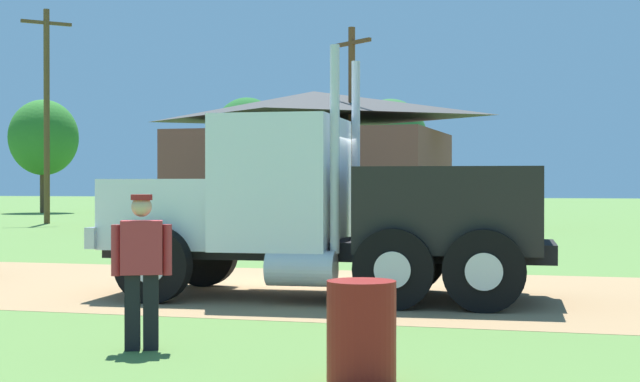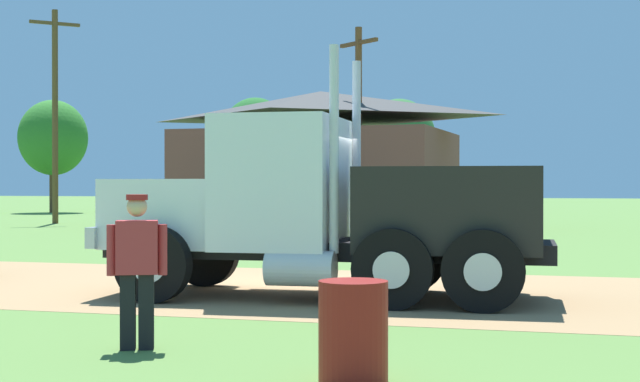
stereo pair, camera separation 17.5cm
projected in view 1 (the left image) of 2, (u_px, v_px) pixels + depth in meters
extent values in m
plane|color=#557B38|center=(284.00, 289.00, 15.60)|extent=(200.00, 200.00, 0.00)
cube|color=#A07C53|center=(284.00, 289.00, 15.60)|extent=(120.00, 6.99, 0.01)
cube|color=black|center=(329.00, 249.00, 14.43)|extent=(6.89, 1.95, 0.28)
cube|color=white|center=(175.00, 213.00, 14.93)|extent=(1.92, 2.15, 1.08)
cube|color=silver|center=(120.00, 234.00, 15.13)|extent=(0.29, 2.25, 0.32)
cube|color=white|center=(283.00, 183.00, 14.57)|extent=(1.89, 2.44, 2.04)
cube|color=#2D3D4C|center=(228.00, 157.00, 14.75)|extent=(0.15, 1.95, 0.90)
cylinder|color=silver|center=(335.00, 149.00, 13.46)|extent=(0.14, 0.14, 3.01)
cylinder|color=silver|center=(356.00, 153.00, 15.27)|extent=(0.14, 0.14, 3.01)
cylinder|color=silver|center=(301.00, 268.00, 13.47)|extent=(1.03, 0.58, 0.52)
cube|color=black|center=(451.00, 209.00, 14.05)|extent=(2.79, 2.49, 1.25)
cylinder|color=black|center=(153.00, 265.00, 13.78)|extent=(1.16, 0.37, 1.14)
cylinder|color=silver|center=(149.00, 265.00, 13.62)|extent=(0.52, 0.07, 0.51)
cylinder|color=black|center=(204.00, 253.00, 16.07)|extent=(1.16, 0.37, 1.14)
cylinder|color=silver|center=(207.00, 252.00, 16.22)|extent=(0.52, 0.07, 0.51)
cylinder|color=black|center=(484.00, 271.00, 12.81)|extent=(1.16, 0.37, 1.14)
cylinder|color=silver|center=(484.00, 272.00, 12.65)|extent=(0.52, 0.07, 0.51)
cylinder|color=black|center=(488.00, 257.00, 15.09)|extent=(1.16, 0.37, 1.14)
cylinder|color=silver|center=(489.00, 257.00, 15.25)|extent=(0.52, 0.07, 0.51)
cylinder|color=black|center=(394.00, 269.00, 13.06)|extent=(1.16, 0.37, 1.14)
cylinder|color=silver|center=(392.00, 270.00, 12.90)|extent=(0.52, 0.07, 0.51)
cylinder|color=black|center=(411.00, 256.00, 15.34)|extent=(1.16, 0.37, 1.14)
cylinder|color=silver|center=(412.00, 255.00, 15.50)|extent=(0.52, 0.07, 0.51)
cube|color=#B22D33|center=(142.00, 247.00, 9.92)|extent=(0.51, 0.41, 0.57)
sphere|color=tan|center=(142.00, 207.00, 9.92)|extent=(0.22, 0.22, 0.22)
cylinder|color=maroon|center=(142.00, 197.00, 9.91)|extent=(0.23, 0.23, 0.06)
cube|color=black|center=(151.00, 312.00, 9.94)|extent=(0.22, 0.23, 0.80)
cube|color=black|center=(133.00, 312.00, 9.91)|extent=(0.22, 0.23, 0.80)
cylinder|color=#B22D33|center=(167.00, 250.00, 9.96)|extent=(0.10, 0.10, 0.54)
cylinder|color=#B22D33|center=(116.00, 250.00, 9.88)|extent=(0.10, 0.10, 0.54)
cylinder|color=maroon|center=(361.00, 331.00, 8.32)|extent=(0.62, 0.62, 0.90)
cube|color=brown|center=(314.00, 180.00, 37.96)|extent=(10.29, 8.21, 3.85)
pyramid|color=#363636|center=(314.00, 105.00, 37.94)|extent=(10.81, 8.62, 1.11)
cube|color=black|center=(243.00, 201.00, 34.57)|extent=(1.80, 0.11, 2.20)
cylinder|color=brown|center=(47.00, 116.00, 40.99)|extent=(0.26, 0.26, 9.42)
cube|color=brown|center=(46.00, 23.00, 40.95)|extent=(1.65, 1.66, 0.14)
cylinder|color=brown|center=(352.00, 129.00, 35.62)|extent=(0.26, 0.26, 7.73)
cube|color=brown|center=(352.00, 43.00, 35.60)|extent=(1.80, 1.49, 0.14)
cylinder|color=#513823|center=(44.00, 189.00, 56.26)|extent=(0.44, 0.44, 2.88)
ellipsoid|color=#2D7227|center=(44.00, 137.00, 56.24)|extent=(4.14, 4.14, 4.56)
cylinder|color=#513823|center=(247.00, 188.00, 52.92)|extent=(0.44, 0.44, 2.97)
ellipsoid|color=#216126|center=(247.00, 135.00, 52.89)|extent=(3.86, 3.86, 4.25)
cylinder|color=#513823|center=(390.00, 191.00, 57.07)|extent=(0.44, 0.44, 2.64)
ellipsoid|color=#2C6531|center=(390.00, 140.00, 57.05)|extent=(4.53, 4.53, 4.98)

